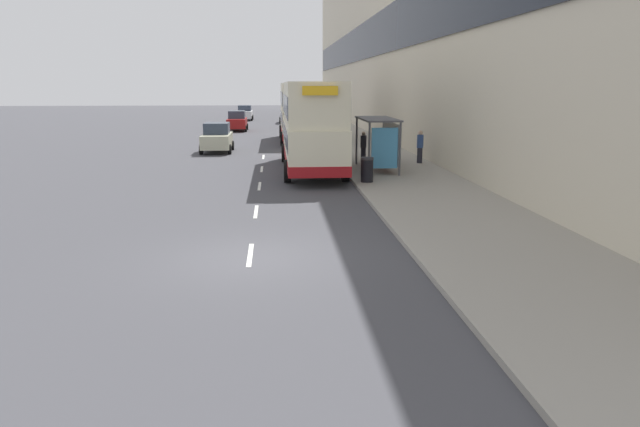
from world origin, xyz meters
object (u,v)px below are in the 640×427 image
car_2 (217,138)px  litter_bin (367,170)px  double_decker_bus_near (311,125)px  pedestrian_1 (363,147)px  pedestrian_2 (420,147)px  pedestrian_at_shelter (398,148)px  car_3 (245,113)px  car_0 (237,121)px  bus_shelter (382,134)px  car_1 (288,115)px  double_decker_bus_ahead (299,111)px

car_2 → litter_bin: 15.00m
double_decker_bus_near → pedestrian_1: bearing=35.5°
pedestrian_2 → litter_bin: pedestrian_2 is taller
pedestrian_at_shelter → car_3: bearing=103.6°
car_3 → car_0: bearing=90.3°
car_2 → litter_bin: bearing=120.0°
double_decker_bus_near → car_0: double_decker_bus_near is taller
bus_shelter → double_decker_bus_near: double_decker_bus_near is taller
pedestrian_at_shelter → pedestrian_2: pedestrian_2 is taller
double_decker_bus_near → car_1: (-0.22, 36.91, -1.38)m
car_2 → pedestrian_at_shelter: car_2 is taller
double_decker_bus_ahead → car_3: double_decker_bus_ahead is taller
double_decker_bus_ahead → pedestrian_at_shelter: (4.61, -13.67, -1.34)m
pedestrian_at_shelter → pedestrian_1: 1.81m
car_2 → car_1: bearing=-100.5°
car_3 → pedestrian_1: bearing=101.4°
car_2 → litter_bin: (7.51, -12.99, -0.23)m
pedestrian_2 → car_2: bearing=147.3°
car_2 → car_3: car_2 is taller
car_1 → car_3: 7.75m
car_2 → pedestrian_at_shelter: bearing=144.7°
car_1 → litter_bin: 41.24m
car_0 → car_3: car_0 is taller
double_decker_bus_near → car_0: size_ratio=2.55×
car_0 → pedestrian_1: car_0 is taller
car_3 → pedestrian_at_shelter: bearing=103.6°
pedestrian_at_shelter → pedestrian_2: 1.17m
litter_bin → pedestrian_2: bearing=57.0°
double_decker_bus_near → double_decker_bus_ahead: size_ratio=1.06×
double_decker_bus_ahead → pedestrian_2: double_decker_bus_ahead is taller
double_decker_bus_ahead → litter_bin: (2.04, -19.52, -1.61)m
car_2 → litter_bin: car_2 is taller
car_0 → car_1: bearing=-114.8°
car_1 → pedestrian_at_shelter: car_1 is taller
car_2 → car_3: size_ratio=0.85×
car_2 → car_3: bearing=-90.2°
pedestrian_1 → litter_bin: (-0.83, -6.34, -0.30)m
car_1 → pedestrian_2: car_1 is taller
car_1 → pedestrian_1: 34.97m
double_decker_bus_near → car_3: 43.10m
car_3 → pedestrian_2: pedestrian_2 is taller
double_decker_bus_ahead → car_0: size_ratio=2.41×
double_decker_bus_ahead → car_3: (-5.35, 27.49, -1.40)m
double_decker_bus_ahead → pedestrian_2: 14.97m
bus_shelter → car_0: bus_shelter is taller
bus_shelter → litter_bin: 3.68m
double_decker_bus_ahead → car_1: bearing=90.7°
double_decker_bus_ahead → car_2: (-5.47, -6.53, -1.39)m
bus_shelter → pedestrian_2: bus_shelter is taller
bus_shelter → car_2: size_ratio=1.09×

